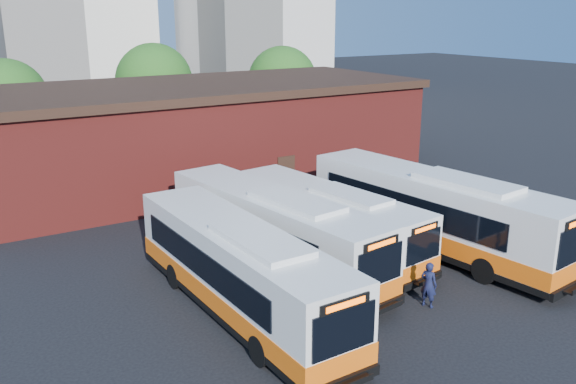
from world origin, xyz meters
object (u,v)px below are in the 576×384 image
bus_mideast (329,222)px  transit_worker (429,285)px  bus_midwest (274,233)px  bus_west (240,273)px  bus_east (434,215)px

bus_mideast → transit_worker: bus_mideast is taller
bus_midwest → bus_mideast: 3.22m
bus_west → bus_mideast: size_ratio=1.11×
bus_west → bus_midwest: 4.40m
bus_mideast → bus_west: bearing=-159.5°
bus_west → bus_midwest: (3.20, 3.01, 0.01)m
bus_mideast → bus_midwest: bearing=179.0°
bus_west → bus_east: bus_east is taller
bus_west → transit_worker: 7.15m
bus_west → bus_mideast: bus_west is taller
bus_midwest → bus_east: size_ratio=0.93×
bus_west → transit_worker: size_ratio=7.16×
bus_west → bus_east: (10.63, 0.89, 0.14)m
bus_mideast → transit_worker: bearing=-98.1°
bus_midwest → bus_east: (7.43, -2.12, 0.13)m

